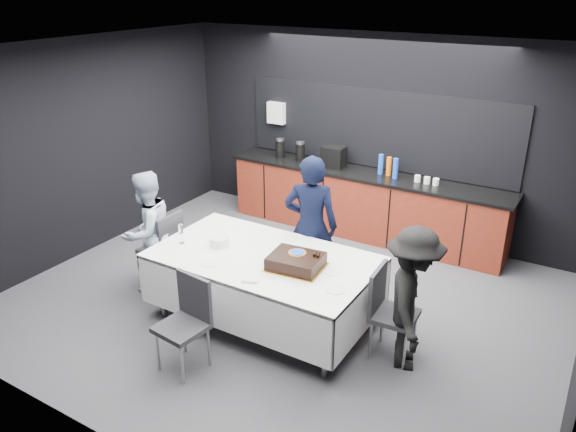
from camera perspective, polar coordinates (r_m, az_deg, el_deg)
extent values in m
plane|color=#47484D|center=(6.55, -0.46, -8.78)|extent=(6.00, 6.00, 0.00)
cube|color=white|center=(5.59, -0.55, 16.35)|extent=(6.00, 5.00, 0.04)
cube|color=black|center=(8.06, 8.90, 8.07)|extent=(6.00, 0.04, 2.80)
cube|color=black|center=(4.21, -18.73, -7.61)|extent=(6.00, 0.04, 2.80)
cube|color=black|center=(7.84, -19.67, 6.56)|extent=(0.04, 5.00, 2.80)
cube|color=maroon|center=(8.10, 7.67, 1.12)|extent=(4.00, 0.60, 0.90)
cube|color=black|center=(7.94, 7.85, 4.26)|extent=(4.10, 0.64, 0.04)
cube|color=black|center=(8.02, 8.89, 8.73)|extent=(4.00, 0.03, 1.10)
cube|color=white|center=(8.68, -1.15, 10.44)|extent=(0.28, 0.12, 0.32)
cylinder|color=black|center=(8.51, -0.81, 6.83)|extent=(0.14, 0.14, 0.26)
cylinder|color=black|center=(8.33, 1.25, 6.48)|extent=(0.14, 0.14, 0.26)
cube|color=black|center=(8.08, 4.66, 6.02)|extent=(0.32, 0.24, 0.30)
cylinder|color=blue|center=(7.86, 9.40, 5.21)|extent=(0.07, 0.07, 0.28)
cylinder|color=orange|center=(7.82, 10.21, 4.99)|extent=(0.07, 0.07, 0.26)
cylinder|color=blue|center=(7.72, 10.85, 4.76)|extent=(0.07, 0.07, 0.28)
cylinder|color=white|center=(7.67, 13.01, 3.72)|extent=(0.08, 0.08, 0.09)
cylinder|color=white|center=(7.64, 13.93, 3.54)|extent=(0.08, 0.08, 0.09)
cylinder|color=white|center=(7.61, 14.79, 3.37)|extent=(0.08, 0.08, 0.09)
cylinder|color=#99999E|center=(8.47, -0.81, 7.78)|extent=(0.12, 0.12, 0.03)
cylinder|color=#99999E|center=(8.29, 1.26, 7.44)|extent=(0.12, 0.12, 0.03)
cylinder|color=#99999E|center=(6.28, -12.71, -6.90)|extent=(0.06, 0.06, 0.75)
cylinder|color=#99999E|center=(6.94, -7.11, -3.45)|extent=(0.06, 0.06, 0.75)
cylinder|color=#99999E|center=(5.28, 3.81, -12.70)|extent=(0.06, 0.06, 0.75)
cylinder|color=#99999E|center=(6.05, 8.23, -7.83)|extent=(0.06, 0.06, 0.75)
cube|color=white|center=(5.88, -2.52, -4.25)|extent=(2.32, 1.32, 0.04)
cube|color=white|center=(5.55, -6.20, -9.31)|extent=(2.32, 0.02, 0.55)
cube|color=white|center=(6.49, 0.68, -4.06)|extent=(2.32, 0.02, 0.55)
cube|color=white|center=(6.64, -10.82, -3.85)|extent=(0.02, 1.32, 0.55)
cube|color=white|center=(5.54, 7.66, -9.48)|extent=(0.02, 1.32, 0.55)
cube|color=gold|center=(5.64, 0.81, -5.21)|extent=(0.59, 0.50, 0.01)
cube|color=black|center=(5.61, 0.81, -4.65)|extent=(0.55, 0.46, 0.11)
cube|color=black|center=(5.58, 0.81, -4.09)|extent=(0.55, 0.46, 0.01)
cylinder|color=orange|center=(5.63, 0.95, -3.73)|extent=(0.18, 0.18, 0.00)
cylinder|color=#1846B6|center=(5.63, 0.95, -3.69)|extent=(0.15, 0.15, 0.01)
sphere|color=black|center=(5.58, 3.04, -3.81)|extent=(0.04, 0.04, 0.04)
sphere|color=black|center=(5.54, 3.02, -4.02)|extent=(0.04, 0.04, 0.04)
sphere|color=black|center=(5.56, 2.66, -3.93)|extent=(0.04, 0.04, 0.04)
cylinder|color=white|center=(6.11, -6.94, -2.56)|extent=(0.22, 0.22, 0.10)
cylinder|color=white|center=(5.76, -7.94, -4.80)|extent=(0.18, 0.18, 0.01)
cylinder|color=white|center=(5.58, 4.61, -5.64)|extent=(0.18, 0.18, 0.01)
cylinder|color=white|center=(5.27, 4.84, -7.47)|extent=(0.18, 0.18, 0.01)
cylinder|color=white|center=(6.24, 0.36, -2.27)|extent=(0.20, 0.20, 0.01)
cube|color=white|center=(5.41, -3.83, -6.52)|extent=(0.17, 0.14, 0.02)
cylinder|color=white|center=(6.24, -10.72, -2.71)|extent=(0.06, 0.06, 0.00)
cylinder|color=white|center=(6.22, -10.77, -2.19)|extent=(0.01, 0.01, 0.12)
cylinder|color=white|center=(6.17, -10.84, -1.27)|extent=(0.05, 0.05, 0.10)
cube|color=#2A2A2E|center=(6.92, -12.82, -3.28)|extent=(0.42, 0.42, 0.05)
cube|color=#2A2A2E|center=(6.69, -11.82, -1.75)|extent=(0.04, 0.42, 0.45)
cylinder|color=#99999E|center=(7.23, -12.74, -4.09)|extent=(0.03, 0.03, 0.44)
cylinder|color=#99999E|center=(7.02, -14.62, -5.15)|extent=(0.03, 0.03, 0.44)
cylinder|color=#99999E|center=(7.02, -10.70, -4.77)|extent=(0.03, 0.03, 0.44)
cylinder|color=#99999E|center=(6.81, -12.57, -5.90)|extent=(0.03, 0.03, 0.44)
cube|color=#2A2A2E|center=(5.59, 10.77, -9.92)|extent=(0.44, 0.44, 0.05)
cube|color=#2A2A2E|center=(5.51, 9.08, -7.29)|extent=(0.06, 0.42, 0.45)
cylinder|color=#99999E|center=(5.55, 11.76, -13.18)|extent=(0.03, 0.03, 0.44)
cylinder|color=#99999E|center=(5.82, 12.75, -11.36)|extent=(0.03, 0.03, 0.44)
cylinder|color=#99999E|center=(5.62, 8.37, -12.35)|extent=(0.03, 0.03, 0.44)
cylinder|color=#99999E|center=(5.89, 9.52, -10.60)|extent=(0.03, 0.03, 0.44)
cube|color=#2A2A2E|center=(5.42, -10.77, -11.09)|extent=(0.46, 0.46, 0.05)
cube|color=#2A2A2E|center=(5.39, -9.47, -8.03)|extent=(0.42, 0.09, 0.45)
cylinder|color=#99999E|center=(5.57, -13.12, -13.13)|extent=(0.03, 0.03, 0.44)
cylinder|color=#99999E|center=(5.36, -10.69, -14.57)|extent=(0.03, 0.03, 0.44)
cylinder|color=#99999E|center=(5.75, -10.50, -11.65)|extent=(0.03, 0.03, 0.44)
cylinder|color=#99999E|center=(5.54, -8.04, -12.95)|extent=(0.03, 0.03, 0.44)
imported|color=black|center=(6.39, 2.34, -1.07)|extent=(0.72, 0.59, 1.69)
imported|color=#A6B9D0|center=(6.73, -14.08, -1.56)|extent=(0.57, 0.72, 1.46)
imported|color=black|center=(5.37, 12.46, -8.25)|extent=(0.81, 1.05, 1.43)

